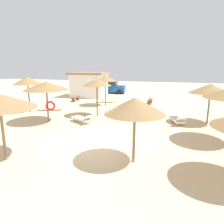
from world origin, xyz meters
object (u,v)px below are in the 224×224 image
(lounger_0, at_px, (51,107))
(lounger_2, at_px, (82,118))
(parasol_0, at_px, (27,81))
(bench_1, at_px, (75,98))
(parasol_3, at_px, (105,79))
(lounger_3, at_px, (107,99))
(parasol_2, at_px, (97,82))
(beach_cabana, at_px, (89,85))
(lounger_1, at_px, (178,119))
(bench_0, at_px, (150,100))
(parasol_1, at_px, (211,89))
(parasol_6, at_px, (135,106))
(parasol_8, at_px, (46,86))

(lounger_0, relative_size, lounger_2, 1.01)
(parasol_0, height_order, bench_1, parasol_0)
(parasol_3, relative_size, lounger_0, 1.50)
(lounger_3, bearing_deg, lounger_0, -125.84)
(parasol_2, relative_size, beach_cabana, 0.68)
(parasol_2, bearing_deg, bench_1, 128.25)
(lounger_1, distance_m, bench_0, 7.57)
(lounger_3, bearing_deg, bench_0, 4.68)
(lounger_1, bearing_deg, lounger_3, 136.42)
(parasol_2, height_order, lounger_2, parasol_2)
(lounger_0, bearing_deg, lounger_2, -35.02)
(parasol_1, relative_size, lounger_2, 1.45)
(parasol_2, xyz_separation_m, parasol_6, (4.12, -7.22, -0.24))
(parasol_3, bearing_deg, parasol_8, -107.77)
(lounger_0, bearing_deg, bench_1, 88.89)
(parasol_1, xyz_separation_m, lounger_1, (-2.03, -0.70, -2.14))
(parasol_8, bearing_deg, lounger_0, 118.49)
(bench_0, distance_m, bench_1, 8.25)
(parasol_0, relative_size, parasol_1, 1.07)
(parasol_6, relative_size, bench_1, 1.86)
(parasol_3, height_order, beach_cabana, beach_cabana)
(parasol_8, relative_size, beach_cabana, 0.72)
(parasol_0, relative_size, parasol_3, 1.03)
(parasol_3, distance_m, lounger_3, 3.00)
(parasol_0, xyz_separation_m, bench_0, (9.75, 6.62, -2.37))
(parasol_2, bearing_deg, parasol_8, -137.67)
(parasol_3, bearing_deg, parasol_1, -25.77)
(parasol_2, distance_m, parasol_3, 4.35)
(parasol_1, bearing_deg, lounger_1, -160.92)
(parasol_8, distance_m, bench_1, 8.92)
(parasol_1, bearing_deg, lounger_2, -165.75)
(parasol_6, distance_m, lounger_0, 12.20)
(lounger_0, bearing_deg, lounger_3, 54.16)
(bench_0, height_order, beach_cabana, beach_cabana)
(parasol_0, xyz_separation_m, parasol_1, (14.32, 0.19, -0.26))
(lounger_0, xyz_separation_m, bench_1, (0.10, 4.96, 0.03))
(lounger_0, distance_m, lounger_1, 10.97)
(lounger_2, bearing_deg, lounger_0, 144.98)
(lounger_3, bearing_deg, parasol_1, -33.56)
(parasol_0, distance_m, lounger_0, 2.97)
(parasol_0, height_order, beach_cabana, beach_cabana)
(lounger_3, bearing_deg, parasol_6, -69.14)
(bench_0, bearing_deg, beach_cabana, 160.03)
(parasol_3, bearing_deg, bench_0, 27.33)
(parasol_0, distance_m, parasol_8, 4.13)
(lounger_0, relative_size, bench_0, 1.31)
(lounger_2, height_order, lounger_3, lounger_3)
(parasol_2, xyz_separation_m, parasol_8, (-2.83, -2.58, -0.09))
(bench_1, bearing_deg, lounger_3, 3.82)
(parasol_1, height_order, lounger_0, parasol_1)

